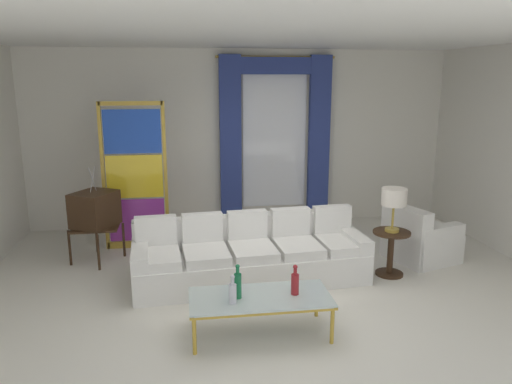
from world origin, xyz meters
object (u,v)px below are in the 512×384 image
vintage_tv (95,211)px  table_lamp_brass (394,199)px  bottle_crystal_tall (295,283)px  peacock_figurine (161,240)px  stained_glass_divider (135,179)px  bottle_amber_squat (238,284)px  armchair_white (418,240)px  round_side_table (391,249)px  couch_white_long (250,256)px  bottle_blue_decanter (233,292)px  coffee_table (260,299)px

vintage_tv → table_lamp_brass: size_ratio=2.36×
bottle_crystal_tall → vintage_tv: bearing=134.5°
peacock_figurine → stained_glass_divider: bearing=133.3°
stained_glass_divider → bottle_amber_squat: bearing=-66.8°
armchair_white → table_lamp_brass: size_ratio=1.79×
bottle_amber_squat → stained_glass_divider: bearing=113.2°
vintage_tv → round_side_table: vintage_tv is taller
table_lamp_brass → round_side_table: bearing=172.9°
couch_white_long → vintage_tv: 2.29m
round_side_table → table_lamp_brass: 0.67m
bottle_blue_decanter → bottle_amber_squat: bottle_amber_squat is taller
couch_white_long → vintage_tv: bearing=155.1°
bottle_amber_squat → peacock_figurine: bearing=109.1°
bottle_crystal_tall → vintage_tv: size_ratio=0.23×
bottle_blue_decanter → table_lamp_brass: table_lamp_brass is taller
bottle_crystal_tall → stained_glass_divider: (-1.79, 2.84, 0.52)m
stained_glass_divider → round_side_table: (3.36, -1.58, -0.70)m
bottle_crystal_tall → vintage_tv: 3.30m
vintage_tv → armchair_white: size_ratio=1.32×
couch_white_long → stained_glass_divider: bearing=136.5°
couch_white_long → bottle_blue_decanter: 1.57m
armchair_white → peacock_figurine: size_ratio=1.70×
vintage_tv → round_side_table: size_ratio=2.26×
armchair_white → table_lamp_brass: 1.07m
bottle_crystal_tall → round_side_table: bearing=38.9°
peacock_figurine → table_lamp_brass: bearing=-21.7°
bottle_amber_squat → bottle_crystal_tall: bearing=0.3°
armchair_white → table_lamp_brass: bearing=-143.2°
vintage_tv → stained_glass_divider: 0.79m
vintage_tv → stained_glass_divider: bearing=43.7°
round_side_table → bottle_crystal_tall: bearing=-141.1°
peacock_figurine → coffee_table: bearing=-66.3°
vintage_tv → peacock_figurine: 1.02m
peacock_figurine → bottle_amber_squat: bearing=-70.9°
armchair_white → round_side_table: bearing=-143.2°
couch_white_long → round_side_table: (1.83, -0.13, 0.05)m
bottle_crystal_tall → table_lamp_brass: bearing=38.9°
couch_white_long → vintage_tv: size_ratio=2.21×
couch_white_long → bottle_blue_decanter: bearing=-103.8°
coffee_table → round_side_table: round_side_table is taller
armchair_white → bottle_blue_decanter: bearing=-146.9°
bottle_blue_decanter → armchair_white: size_ratio=0.29×
vintage_tv → couch_white_long: bearing=-24.9°
vintage_tv → table_lamp_brass: bearing=-15.6°
bottle_blue_decanter → stained_glass_divider: (-1.16, 2.95, 0.53)m
coffee_table → bottle_crystal_tall: bottle_crystal_tall is taller
bottle_amber_squat → vintage_tv: (-1.73, 2.35, 0.17)m
coffee_table → bottle_crystal_tall: size_ratio=4.47×
bottle_crystal_tall → armchair_white: bearing=38.3°
coffee_table → bottle_blue_decanter: size_ratio=4.80×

